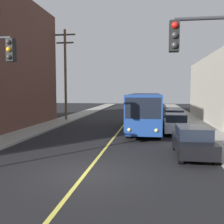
% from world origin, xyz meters
% --- Properties ---
extents(ground_plane, '(120.00, 120.00, 0.00)m').
position_xyz_m(ground_plane, '(0.00, 0.00, 0.00)').
color(ground_plane, black).
extents(sidewalk_left, '(2.50, 90.00, 0.15)m').
position_xyz_m(sidewalk_left, '(-7.25, 10.00, 0.07)').
color(sidewalk_left, gray).
rests_on(sidewalk_left, ground).
extents(sidewalk_right, '(2.50, 90.00, 0.15)m').
position_xyz_m(sidewalk_right, '(7.25, 10.00, 0.07)').
color(sidewalk_right, gray).
rests_on(sidewalk_right, ground).
extents(lane_stripe_center, '(0.16, 60.00, 0.01)m').
position_xyz_m(lane_stripe_center, '(0.00, 15.00, 0.01)').
color(lane_stripe_center, '#D8CC4C').
rests_on(lane_stripe_center, ground).
extents(city_bus, '(2.59, 12.16, 3.20)m').
position_xyz_m(city_bus, '(2.20, 12.79, 1.82)').
color(city_bus, navy).
rests_on(city_bus, ground).
extents(parked_car_black, '(1.85, 4.41, 1.62)m').
position_xyz_m(parked_car_black, '(4.94, 3.68, 0.84)').
color(parked_car_black, black).
rests_on(parked_car_black, ground).
extents(parked_car_white, '(1.95, 4.46, 1.62)m').
position_xyz_m(parked_car_white, '(4.71, 11.25, 0.84)').
color(parked_car_white, silver).
rests_on(parked_car_white, ground).
extents(parked_car_blue, '(1.87, 4.42, 1.62)m').
position_xyz_m(parked_car_blue, '(4.97, 16.14, 0.84)').
color(parked_car_blue, navy).
rests_on(parked_car_blue, ground).
extents(utility_pole_mid, '(2.40, 0.28, 10.27)m').
position_xyz_m(utility_pole_mid, '(-7.08, 18.81, 5.79)').
color(utility_pole_mid, brown).
rests_on(utility_pole_mid, sidewalk_left).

